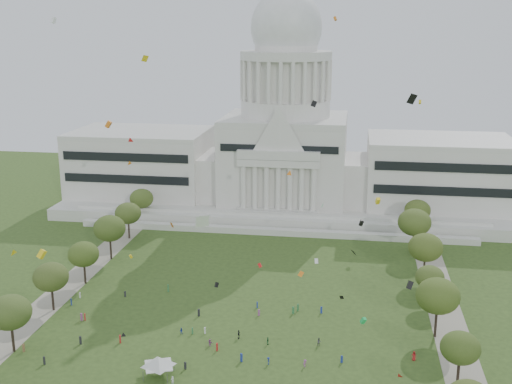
% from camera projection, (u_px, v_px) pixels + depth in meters
% --- Properties ---
extents(ground, '(400.00, 400.00, 0.00)m').
position_uv_depth(ground, '(222.00, 361.00, 131.05)').
color(ground, '#31491C').
rests_on(ground, ground).
extents(capitol, '(160.00, 64.50, 91.30)m').
position_uv_depth(capitol, '(285.00, 149.00, 233.91)').
color(capitol, beige).
rests_on(capitol, ground).
extents(path_left, '(8.00, 160.00, 0.04)m').
position_uv_depth(path_left, '(65.00, 288.00, 166.84)').
color(path_left, gray).
rests_on(path_left, ground).
extents(path_right, '(8.00, 160.00, 0.04)m').
position_uv_depth(path_right, '(445.00, 313.00, 152.59)').
color(path_right, gray).
rests_on(path_right, ground).
extents(row_tree_l_1, '(8.86, 8.86, 12.59)m').
position_uv_depth(row_tree_l_1, '(10.00, 312.00, 132.48)').
color(row_tree_l_1, black).
rests_on(row_tree_l_1, ground).
extents(row_tree_r_1, '(7.58, 7.58, 10.78)m').
position_uv_depth(row_tree_r_1, '(460.00, 348.00, 120.57)').
color(row_tree_r_1, black).
rests_on(row_tree_r_1, ground).
extents(row_tree_l_2, '(8.42, 8.42, 11.97)m').
position_uv_depth(row_tree_l_2, '(51.00, 277.00, 152.10)').
color(row_tree_l_2, black).
rests_on(row_tree_l_2, ground).
extents(row_tree_r_2, '(9.55, 9.55, 13.58)m').
position_uv_depth(row_tree_r_2, '(438.00, 296.00, 138.70)').
color(row_tree_r_2, black).
rests_on(row_tree_r_2, ground).
extents(row_tree_l_3, '(8.12, 8.12, 11.55)m').
position_uv_depth(row_tree_l_3, '(83.00, 254.00, 167.91)').
color(row_tree_l_3, black).
rests_on(row_tree_l_3, ground).
extents(row_tree_r_3, '(7.01, 7.01, 9.98)m').
position_uv_depth(row_tree_r_3, '(430.00, 277.00, 155.61)').
color(row_tree_r_3, black).
rests_on(row_tree_r_3, ground).
extents(row_tree_l_4, '(9.29, 9.29, 13.21)m').
position_uv_depth(row_tree_l_4, '(109.00, 228.00, 185.29)').
color(row_tree_l_4, black).
rests_on(row_tree_l_4, ground).
extents(row_tree_r_4, '(9.19, 9.19, 13.06)m').
position_uv_depth(row_tree_r_4, '(426.00, 247.00, 169.86)').
color(row_tree_r_4, black).
rests_on(row_tree_r_4, ground).
extents(row_tree_l_5, '(8.33, 8.33, 11.85)m').
position_uv_depth(row_tree_l_5, '(128.00, 213.00, 203.47)').
color(row_tree_l_5, black).
rests_on(row_tree_l_5, ground).
extents(row_tree_r_5, '(9.82, 9.82, 13.96)m').
position_uv_depth(row_tree_r_5, '(414.00, 222.00, 189.14)').
color(row_tree_r_5, black).
rests_on(row_tree_r_5, ground).
extents(row_tree_l_6, '(8.19, 8.19, 11.64)m').
position_uv_depth(row_tree_l_6, '(142.00, 199.00, 221.07)').
color(row_tree_l_6, black).
rests_on(row_tree_l_6, ground).
extents(row_tree_r_6, '(8.42, 8.42, 11.97)m').
position_uv_depth(row_tree_r_6, '(417.00, 210.00, 206.27)').
color(row_tree_r_6, black).
rests_on(row_tree_r_6, ground).
extents(event_tent, '(9.33, 9.33, 4.02)m').
position_uv_depth(event_tent, '(158.00, 361.00, 124.68)').
color(event_tent, '#4C4C4C').
rests_on(event_tent, ground).
extents(person_0, '(1.15, 0.94, 2.02)m').
position_uv_depth(person_0, '(414.00, 356.00, 130.93)').
color(person_0, '#B21E1E').
rests_on(person_0, ground).
extents(person_2, '(1.05, 0.88, 1.85)m').
position_uv_depth(person_2, '(319.00, 342.00, 136.83)').
color(person_2, '#4C4C51').
rests_on(person_2, ground).
extents(person_3, '(0.80, 1.13, 1.58)m').
position_uv_depth(person_3, '(268.00, 361.00, 129.45)').
color(person_3, navy).
rests_on(person_3, ground).
extents(person_4, '(0.96, 1.29, 1.96)m').
position_uv_depth(person_4, '(239.00, 334.00, 140.09)').
color(person_4, '#26262B').
rests_on(person_4, ground).
extents(person_5, '(1.50, 1.34, 1.56)m').
position_uv_depth(person_5, '(210.00, 342.00, 136.92)').
color(person_5, '#994C8C').
rests_on(person_5, ground).
extents(person_7, '(0.81, 0.82, 1.82)m').
position_uv_depth(person_7, '(173.00, 381.00, 122.08)').
color(person_7, silver).
rests_on(person_7, ground).
extents(person_8, '(0.79, 0.57, 1.48)m').
position_uv_depth(person_8, '(181.00, 331.00, 142.12)').
color(person_8, navy).
rests_on(person_8, ground).
extents(person_9, '(1.04, 1.13, 1.58)m').
position_uv_depth(person_9, '(305.00, 363.00, 128.56)').
color(person_9, '#994C8C').
rests_on(person_9, ground).
extents(person_10, '(0.72, 1.09, 1.72)m').
position_uv_depth(person_10, '(268.00, 341.00, 137.45)').
color(person_10, '#33723F').
rests_on(person_10, ground).
extents(distant_crowd, '(66.63, 39.51, 1.95)m').
position_uv_depth(distant_crowd, '(174.00, 323.00, 145.63)').
color(distant_crowd, olive).
rests_on(distant_crowd, ground).
extents(kite_swarm, '(81.92, 104.41, 64.84)m').
position_uv_depth(kite_swarm, '(219.00, 217.00, 134.71)').
color(kite_swarm, yellow).
rests_on(kite_swarm, ground).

